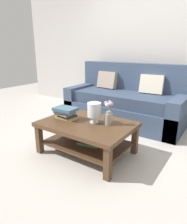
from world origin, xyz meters
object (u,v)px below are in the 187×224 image
at_px(coffee_table, 87,131).
at_px(flower_pitcher, 108,115).
at_px(couch, 125,102).
at_px(book_stack_main, 66,113).
at_px(glass_hurricane_vase, 94,110).

distance_m(coffee_table, flower_pitcher, 0.36).
distance_m(couch, coffee_table, 1.40).
height_order(book_stack_main, glass_hurricane_vase, glass_hurricane_vase).
bearing_deg(coffee_table, book_stack_main, -173.74).
bearing_deg(flower_pitcher, book_stack_main, -167.29).
distance_m(coffee_table, glass_hurricane_vase, 0.29).
bearing_deg(glass_hurricane_vase, couch, 99.36).
distance_m(couch, book_stack_main, 1.44).
relative_size(couch, book_stack_main, 6.90).
bearing_deg(book_stack_main, coffee_table, 6.26).
xyz_separation_m(couch, book_stack_main, (-0.18, -1.42, 0.14)).
relative_size(coffee_table, flower_pitcher, 3.84).
bearing_deg(coffee_table, couch, 95.82).
distance_m(book_stack_main, flower_pitcher, 0.59).
height_order(couch, coffee_table, couch).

